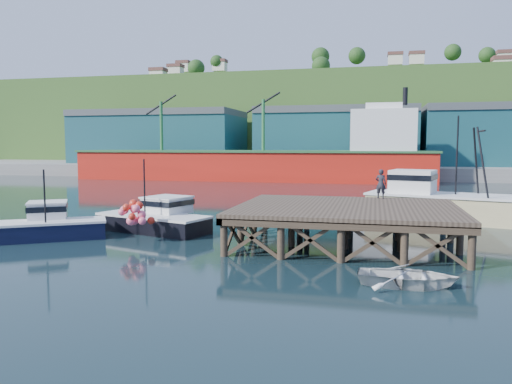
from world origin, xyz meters
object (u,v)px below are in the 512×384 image
(boat_navy, at_px, (47,225))
(dockworker, at_px, (381,184))
(dinghy, at_px, (408,276))
(trawler, at_px, (444,199))
(boat_black, at_px, (157,218))

(boat_navy, distance_m, dockworker, 20.44)
(dinghy, distance_m, dockworker, 12.78)
(trawler, bearing_deg, boat_black, -138.61)
(trawler, height_order, dockworker, trawler)
(boat_navy, relative_size, dockworker, 3.69)
(trawler, relative_size, dockworker, 6.46)
(dinghy, xyz_separation_m, dockworker, (-0.94, 12.47, 2.66))
(boat_black, distance_m, dinghy, 17.55)
(boat_navy, bearing_deg, boat_black, 4.43)
(boat_black, height_order, trawler, trawler)
(dinghy, bearing_deg, trawler, -10.24)
(boat_navy, bearing_deg, dockworker, -12.21)
(dinghy, height_order, dockworker, dockworker)
(boat_black, distance_m, trawler, 20.47)
(boat_navy, xyz_separation_m, trawler, (23.63, 12.75, 0.73))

